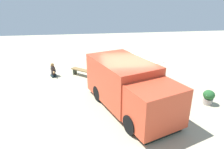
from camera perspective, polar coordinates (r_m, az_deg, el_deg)
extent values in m
plane|color=#B4AE8E|center=(11.10, 3.96, -6.99)|extent=(40.00, 40.00, 0.00)
cube|color=#D2462B|center=(10.39, 2.69, -1.38)|extent=(4.33, 3.43, 2.05)
cube|color=#D2462B|center=(8.50, 12.00, -8.70)|extent=(2.27, 2.62, 1.71)
cube|color=black|center=(7.85, 15.83, -9.25)|extent=(0.65, 1.73, 0.65)
cube|color=black|center=(10.94, 7.93, 0.32)|extent=(1.97, 0.73, 0.72)
cube|color=silver|center=(10.83, 9.42, 4.84)|extent=(2.34, 1.33, 0.03)
cube|color=black|center=(10.28, 4.88, -8.79)|extent=(5.45, 3.46, 0.22)
cylinder|color=black|center=(8.47, 5.09, -13.76)|extent=(0.84, 0.48, 0.82)
cylinder|color=black|center=(9.59, 15.74, -9.98)|extent=(0.84, 0.48, 0.82)
cylinder|color=black|center=(10.86, -3.93, -5.23)|extent=(0.84, 0.48, 0.82)
cylinder|color=black|center=(11.76, 5.32, -3.11)|extent=(0.84, 0.48, 0.82)
ellipsoid|color=#19282E|center=(14.74, -16.02, -0.13)|extent=(0.63, 0.58, 0.13)
cube|color=#19282E|center=(14.54, -16.26, -0.47)|extent=(0.38, 0.22, 0.11)
cube|color=#19282E|center=(14.57, -15.49, -0.34)|extent=(0.38, 0.22, 0.11)
cube|color=#382F2E|center=(14.63, -16.16, 1.10)|extent=(0.40, 0.32, 0.55)
sphere|color=brown|center=(14.50, -16.31, 2.50)|extent=(0.22, 0.22, 0.22)
sphere|color=brown|center=(14.50, -16.32, 2.61)|extent=(0.23, 0.23, 0.23)
cube|color=#382F2E|center=(14.46, -16.50, 1.13)|extent=(0.36, 0.19, 0.28)
cube|color=#382F2E|center=(14.49, -15.67, 1.26)|extent=(0.36, 0.19, 0.28)
cylinder|color=#E0A65E|center=(14.34, -15.92, 0.68)|extent=(0.33, 0.12, 0.08)
cube|color=#D46132|center=(14.34, -15.93, 0.74)|extent=(0.28, 0.07, 0.02)
cylinder|color=gray|center=(14.64, 0.50, 0.86)|extent=(0.54, 0.54, 0.26)
torus|color=gray|center=(14.60, 0.50, 1.28)|extent=(0.56, 0.56, 0.04)
ellipsoid|color=#266A32|center=(14.52, 0.50, 2.16)|extent=(0.60, 0.60, 0.51)
sphere|color=#9F469B|center=(14.65, 1.02, 2.80)|extent=(0.06, 0.06, 0.06)
sphere|color=purple|center=(14.70, 0.99, 2.63)|extent=(0.05, 0.05, 0.05)
sphere|color=#B036A5|center=(14.30, 0.03, 2.16)|extent=(0.08, 0.08, 0.08)
sphere|color=purple|center=(14.32, 1.12, 2.03)|extent=(0.06, 0.06, 0.06)
sphere|color=#A8309F|center=(14.28, 0.31, 2.24)|extent=(0.08, 0.08, 0.08)
sphere|color=#AB45B7|center=(14.75, 0.50, 2.61)|extent=(0.09, 0.09, 0.09)
cylinder|color=#A19791|center=(11.70, 25.15, -6.76)|extent=(0.47, 0.47, 0.30)
torus|color=#A4928F|center=(11.64, 25.26, -6.16)|extent=(0.49, 0.49, 0.04)
ellipsoid|color=#255E2C|center=(11.54, 25.44, -5.15)|extent=(0.57, 0.57, 0.49)
sphere|color=white|center=(11.69, 26.10, -4.53)|extent=(0.09, 0.09, 0.09)
sphere|color=white|center=(11.71, 25.40, -4.31)|extent=(0.05, 0.05, 0.05)
sphere|color=white|center=(11.32, 24.89, -5.28)|extent=(0.09, 0.09, 0.09)
sphere|color=white|center=(11.43, 26.35, -4.73)|extent=(0.07, 0.07, 0.07)
sphere|color=white|center=(11.59, 24.91, -4.16)|extent=(0.05, 0.05, 0.05)
sphere|color=white|center=(11.37, 26.20, -4.89)|extent=(0.06, 0.06, 0.06)
cube|color=olive|center=(14.15, -8.27, 1.21)|extent=(1.44, 1.59, 0.06)
cube|color=#2E362A|center=(13.81, -6.00, -0.23)|extent=(0.31, 0.28, 0.41)
cube|color=#2E362A|center=(14.67, -10.31, 0.85)|extent=(0.31, 0.28, 0.41)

